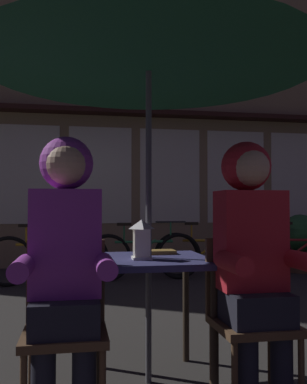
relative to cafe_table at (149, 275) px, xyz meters
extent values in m
plane|color=#2D2B28|center=(0.00, 0.00, -0.64)|extent=(60.00, 60.00, 0.00)
cube|color=navy|center=(0.00, 0.00, 0.08)|extent=(0.72, 0.72, 0.04)
cylinder|color=#2D2319|center=(-0.31, -0.31, -0.29)|extent=(0.04, 0.04, 0.70)
cylinder|color=#2D2319|center=(0.31, -0.31, -0.29)|extent=(0.04, 0.04, 0.70)
cylinder|color=#2D2319|center=(-0.31, 0.31, -0.29)|extent=(0.04, 0.04, 0.70)
cylinder|color=#2D2319|center=(0.31, 0.31, -0.29)|extent=(0.04, 0.04, 0.70)
cylinder|color=#4C4C51|center=(0.00, 0.00, 0.49)|extent=(0.04, 0.04, 2.25)
cone|color=#19472D|center=(0.00, 0.00, 1.42)|extent=(2.10, 2.10, 0.38)
sphere|color=#4C4C51|center=(0.00, 0.00, 1.64)|extent=(0.06, 0.06, 0.06)
cube|color=white|center=(-0.05, -0.08, 0.11)|extent=(0.11, 0.11, 0.02)
cube|color=white|center=(-0.05, -0.08, 0.20)|extent=(0.09, 0.09, 0.16)
pyramid|color=white|center=(-0.05, -0.08, 0.31)|extent=(0.11, 0.11, 0.06)
cube|color=#513823|center=(-0.48, -0.44, -0.21)|extent=(0.40, 0.40, 0.04)
cylinder|color=#513823|center=(-0.31, -0.27, -0.43)|extent=(0.03, 0.03, 0.41)
cylinder|color=#513823|center=(-0.65, -0.27, -0.43)|extent=(0.03, 0.03, 0.41)
cube|color=#513823|center=(-0.48, -0.26, 0.02)|extent=(0.40, 0.03, 0.42)
cube|color=#513823|center=(0.48, -0.44, -0.21)|extent=(0.40, 0.40, 0.04)
cylinder|color=#513823|center=(0.65, -0.61, -0.43)|extent=(0.03, 0.03, 0.41)
cylinder|color=#513823|center=(0.65, -0.27, -0.43)|extent=(0.03, 0.03, 0.41)
cylinder|color=#513823|center=(0.31, -0.27, -0.43)|extent=(0.03, 0.03, 0.41)
cube|color=#513823|center=(0.48, -0.26, 0.02)|extent=(0.40, 0.03, 0.42)
cube|color=black|center=(-0.48, -0.44, -0.11)|extent=(0.32, 0.36, 0.16)
cube|color=purple|center=(-0.48, -0.40, 0.23)|extent=(0.34, 0.22, 0.52)
cylinder|color=purple|center=(-0.30, -0.62, 0.14)|extent=(0.09, 0.30, 0.09)
cylinder|color=purple|center=(-0.66, -0.62, 0.14)|extent=(0.09, 0.30, 0.09)
sphere|color=tan|center=(-0.48, -0.40, 0.62)|extent=(0.21, 0.21, 0.21)
sphere|color=purple|center=(-0.48, -0.35, 0.63)|extent=(0.27, 0.27, 0.27)
cylinder|color=black|center=(0.57, -0.57, -0.41)|extent=(0.11, 0.11, 0.45)
cylinder|color=black|center=(0.39, -0.57, -0.41)|extent=(0.11, 0.11, 0.45)
cube|color=black|center=(0.48, -0.44, -0.11)|extent=(0.32, 0.36, 0.16)
cube|color=red|center=(0.48, -0.40, 0.23)|extent=(0.34, 0.22, 0.52)
cylinder|color=red|center=(0.66, -0.62, 0.14)|extent=(0.09, 0.30, 0.09)
cylinder|color=red|center=(0.30, -0.62, 0.14)|extent=(0.09, 0.30, 0.09)
sphere|color=tan|center=(0.48, -0.40, 0.62)|extent=(0.21, 0.21, 0.21)
sphere|color=red|center=(0.48, -0.35, 0.63)|extent=(0.27, 0.27, 0.27)
cube|color=#937A56|center=(-0.01, 5.40, 2.46)|extent=(10.00, 0.60, 6.20)
cube|color=#EAE5C6|center=(-1.27, 5.09, 0.96)|extent=(1.10, 0.02, 1.70)
cube|color=#EAE5C6|center=(-0.01, 5.09, 0.96)|extent=(1.10, 0.02, 1.70)
cube|color=#EAE5C6|center=(1.24, 5.09, 0.96)|extent=(1.10, 0.02, 1.70)
cube|color=#EAE5C6|center=(2.50, 5.09, 0.96)|extent=(1.10, 0.02, 1.70)
cube|color=#EAE5C6|center=(3.76, 5.09, 0.96)|extent=(1.10, 0.02, 1.70)
cube|color=#331914|center=(-0.01, 4.95, 2.06)|extent=(9.00, 0.36, 0.08)
torus|color=black|center=(-0.30, 3.52, -0.31)|extent=(0.66, 0.16, 0.66)
torus|color=black|center=(-1.30, 3.35, -0.31)|extent=(0.66, 0.16, 0.66)
cylinder|color=#B78419|center=(-0.80, 3.43, -0.09)|extent=(0.83, 0.17, 0.04)
cylinder|color=#B78419|center=(-0.92, 3.41, -0.28)|extent=(0.60, 0.14, 0.44)
cylinder|color=#B78419|center=(-1.08, 3.39, 0.03)|extent=(0.02, 0.02, 0.24)
cube|color=black|center=(-1.08, 3.39, 0.16)|extent=(0.21, 0.11, 0.04)
cylinder|color=#B78419|center=(-0.42, 3.50, 0.05)|extent=(0.02, 0.02, 0.28)
cylinder|color=black|center=(-0.42, 3.50, 0.19)|extent=(0.44, 0.10, 0.02)
torus|color=black|center=(1.04, 3.54, -0.31)|extent=(0.66, 0.05, 0.66)
torus|color=black|center=(0.02, 3.54, -0.31)|extent=(0.66, 0.05, 0.66)
cylinder|color=#236B3D|center=(0.53, 3.54, -0.09)|extent=(0.84, 0.04, 0.04)
cylinder|color=#236B3D|center=(0.40, 3.54, -0.28)|extent=(0.61, 0.04, 0.44)
cylinder|color=#236B3D|center=(0.24, 3.54, 0.03)|extent=(0.02, 0.02, 0.24)
cube|color=black|center=(0.24, 3.54, 0.16)|extent=(0.20, 0.08, 0.04)
cylinder|color=#236B3D|center=(0.91, 3.54, 0.05)|extent=(0.02, 0.02, 0.28)
cylinder|color=black|center=(0.91, 3.54, 0.19)|extent=(0.44, 0.03, 0.02)
torus|color=black|center=(2.03, 3.46, -0.31)|extent=(0.65, 0.21, 0.66)
torus|color=black|center=(1.04, 3.70, -0.31)|extent=(0.65, 0.21, 0.66)
cylinder|color=#B78419|center=(1.53, 3.58, -0.09)|extent=(0.82, 0.24, 0.04)
cylinder|color=#B78419|center=(1.41, 3.61, -0.28)|extent=(0.60, 0.18, 0.44)
cylinder|color=#B78419|center=(1.25, 3.65, 0.03)|extent=(0.02, 0.02, 0.24)
cube|color=black|center=(1.25, 3.65, 0.16)|extent=(0.21, 0.13, 0.04)
cylinder|color=#B78419|center=(1.91, 3.49, 0.05)|extent=(0.02, 0.02, 0.28)
cylinder|color=black|center=(1.91, 3.49, 0.19)|extent=(0.43, 0.13, 0.02)
torus|color=black|center=(2.44, 3.52, -0.31)|extent=(0.66, 0.16, 0.66)
cylinder|color=maroon|center=(2.94, 3.44, -0.09)|extent=(0.83, 0.17, 0.04)
cylinder|color=maroon|center=(2.82, 3.46, -0.28)|extent=(0.60, 0.13, 0.44)
cylinder|color=maroon|center=(2.66, 3.48, 0.03)|extent=(0.02, 0.02, 0.24)
cube|color=black|center=(2.66, 3.48, 0.16)|extent=(0.21, 0.11, 0.04)
cube|color=olive|center=(0.10, 0.19, 0.11)|extent=(0.20, 0.14, 0.02)
cylinder|color=brown|center=(3.10, 3.84, -0.47)|extent=(0.36, 0.36, 0.34)
sphere|color=#285B2D|center=(3.10, 3.84, -0.02)|extent=(0.60, 0.60, 0.60)
camera|label=1|loc=(-0.43, -2.58, 0.41)|focal=40.58mm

